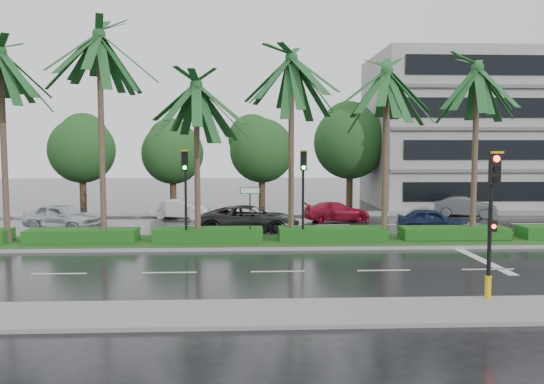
{
  "coord_description": "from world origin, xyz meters",
  "views": [
    {
      "loc": [
        -1.07,
        -24.37,
        4.54
      ],
      "look_at": [
        0.08,
        1.5,
        2.45
      ],
      "focal_mm": 35.0,
      "sensor_mm": 36.0,
      "label": 1
    }
  ],
  "objects_px": {
    "signal_median_left": "(185,183)",
    "car_white": "(181,209)",
    "car_silver": "(62,217)",
    "signal_near": "(492,219)",
    "street_sign": "(250,201)",
    "car_grey": "(466,207)",
    "car_blue": "(432,220)",
    "car_darkgrey": "(250,219)",
    "car_red": "(337,212)"
  },
  "relations": [
    {
      "from": "street_sign",
      "to": "car_white",
      "type": "relative_size",
      "value": 0.68
    },
    {
      "from": "car_blue",
      "to": "car_red",
      "type": "bearing_deg",
      "value": 57.28
    },
    {
      "from": "car_grey",
      "to": "street_sign",
      "type": "bearing_deg",
      "value": 146.7
    },
    {
      "from": "car_white",
      "to": "signal_near",
      "type": "bearing_deg",
      "value": -134.45
    },
    {
      "from": "signal_median_left",
      "to": "car_blue",
      "type": "relative_size",
      "value": 1.15
    },
    {
      "from": "signal_near",
      "to": "signal_median_left",
      "type": "bearing_deg",
      "value": 135.91
    },
    {
      "from": "car_blue",
      "to": "car_grey",
      "type": "xyz_separation_m",
      "value": [
        4.5,
        6.31,
        0.02
      ]
    },
    {
      "from": "signal_near",
      "to": "car_blue",
      "type": "relative_size",
      "value": 1.15
    },
    {
      "from": "car_red",
      "to": "car_blue",
      "type": "height_order",
      "value": "car_blue"
    },
    {
      "from": "signal_near",
      "to": "car_red",
      "type": "distance_m",
      "value": 18.17
    },
    {
      "from": "car_white",
      "to": "car_darkgrey",
      "type": "bearing_deg",
      "value": -128.2
    },
    {
      "from": "car_silver",
      "to": "car_darkgrey",
      "type": "distance_m",
      "value": 10.58
    },
    {
      "from": "signal_median_left",
      "to": "street_sign",
      "type": "xyz_separation_m",
      "value": [
        3.0,
        0.18,
        -0.87
      ]
    },
    {
      "from": "car_silver",
      "to": "car_grey",
      "type": "distance_m",
      "value": 25.47
    },
    {
      "from": "car_darkgrey",
      "to": "car_red",
      "type": "distance_m",
      "value": 7.06
    },
    {
      "from": "car_red",
      "to": "car_blue",
      "type": "relative_size",
      "value": 1.11
    },
    {
      "from": "car_white",
      "to": "car_red",
      "type": "xyz_separation_m",
      "value": [
        10.0,
        -1.63,
        -0.02
      ]
    },
    {
      "from": "signal_median_left",
      "to": "car_silver",
      "type": "bearing_deg",
      "value": 145.23
    },
    {
      "from": "car_darkgrey",
      "to": "car_grey",
      "type": "xyz_separation_m",
      "value": [
        14.5,
        6.18,
        -0.08
      ]
    },
    {
      "from": "street_sign",
      "to": "car_silver",
      "type": "xyz_separation_m",
      "value": [
        -10.5,
        5.03,
        -1.37
      ]
    },
    {
      "from": "car_red",
      "to": "car_blue",
      "type": "xyz_separation_m",
      "value": [
        4.5,
        -4.56,
        0.04
      ]
    },
    {
      "from": "car_silver",
      "to": "car_white",
      "type": "xyz_separation_m",
      "value": [
        6.0,
        4.74,
        -0.13
      ]
    },
    {
      "from": "car_white",
      "to": "car_grey",
      "type": "height_order",
      "value": "car_grey"
    },
    {
      "from": "signal_near",
      "to": "car_grey",
      "type": "bearing_deg",
      "value": 69.22
    },
    {
      "from": "car_darkgrey",
      "to": "car_blue",
      "type": "relative_size",
      "value": 1.42
    },
    {
      "from": "signal_median_left",
      "to": "street_sign",
      "type": "bearing_deg",
      "value": 3.47
    },
    {
      "from": "signal_median_left",
      "to": "car_grey",
      "type": "xyz_separation_m",
      "value": [
        17.5,
        10.07,
        -2.33
      ]
    },
    {
      "from": "signal_near",
      "to": "car_white",
      "type": "bearing_deg",
      "value": 120.35
    },
    {
      "from": "street_sign",
      "to": "car_red",
      "type": "height_order",
      "value": "street_sign"
    },
    {
      "from": "street_sign",
      "to": "car_grey",
      "type": "height_order",
      "value": "street_sign"
    },
    {
      "from": "signal_median_left",
      "to": "car_white",
      "type": "bearing_deg",
      "value": 98.57
    },
    {
      "from": "signal_near",
      "to": "signal_median_left",
      "type": "height_order",
      "value": "signal_median_left"
    },
    {
      "from": "signal_near",
      "to": "car_darkgrey",
      "type": "relative_size",
      "value": 0.81
    },
    {
      "from": "signal_median_left",
      "to": "street_sign",
      "type": "relative_size",
      "value": 1.68
    },
    {
      "from": "signal_near",
      "to": "car_blue",
      "type": "bearing_deg",
      "value": 77.42
    },
    {
      "from": "car_silver",
      "to": "car_red",
      "type": "bearing_deg",
      "value": -56.53
    },
    {
      "from": "signal_near",
      "to": "car_darkgrey",
      "type": "bearing_deg",
      "value": 117.27
    },
    {
      "from": "signal_near",
      "to": "car_blue",
      "type": "xyz_separation_m",
      "value": [
        3.0,
        13.45,
        -1.86
      ]
    },
    {
      "from": "car_silver",
      "to": "car_darkgrey",
      "type": "relative_size",
      "value": 0.83
    },
    {
      "from": "car_silver",
      "to": "car_blue",
      "type": "relative_size",
      "value": 1.17
    },
    {
      "from": "car_silver",
      "to": "car_white",
      "type": "distance_m",
      "value": 7.65
    },
    {
      "from": "car_grey",
      "to": "car_silver",
      "type": "bearing_deg",
      "value": 123.42
    },
    {
      "from": "street_sign",
      "to": "car_silver",
      "type": "relative_size",
      "value": 0.59
    },
    {
      "from": "car_silver",
      "to": "car_blue",
      "type": "distance_m",
      "value": 20.55
    },
    {
      "from": "car_silver",
      "to": "car_red",
      "type": "height_order",
      "value": "car_silver"
    },
    {
      "from": "signal_near",
      "to": "car_red",
      "type": "xyz_separation_m",
      "value": [
        -1.5,
        18.0,
        -1.89
      ]
    },
    {
      "from": "car_silver",
      "to": "car_red",
      "type": "xyz_separation_m",
      "value": [
        16.0,
        3.11,
        -0.15
      ]
    },
    {
      "from": "signal_median_left",
      "to": "car_silver",
      "type": "relative_size",
      "value": 0.98
    },
    {
      "from": "car_silver",
      "to": "signal_near",
      "type": "bearing_deg",
      "value": -107.93
    },
    {
      "from": "car_silver",
      "to": "car_darkgrey",
      "type": "height_order",
      "value": "car_silver"
    }
  ]
}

